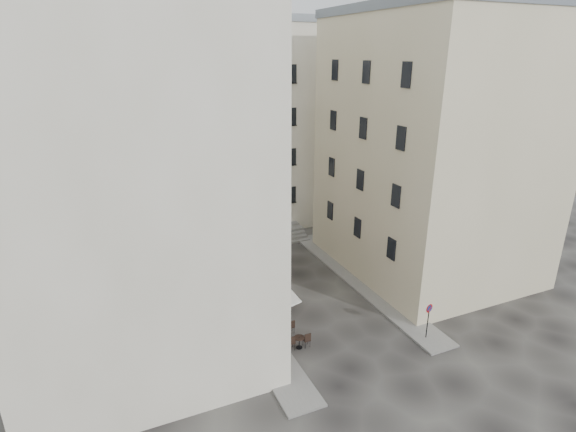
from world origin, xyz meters
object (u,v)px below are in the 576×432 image
bistro_table_a (299,341)px  bistro_table_b (284,328)px  no_parking_sign (429,315)px  pedestrian (277,306)px

bistro_table_a → bistro_table_b: size_ratio=1.04×
bistro_table_a → bistro_table_b: (-0.24, 1.57, -0.02)m
no_parking_sign → bistro_table_b: 8.35m
bistro_table_b → bistro_table_a: bearing=-81.4°
bistro_table_a → bistro_table_b: bearing=98.6°
no_parking_sign → bistro_table_b: bearing=141.8°
no_parking_sign → bistro_table_b: (-7.35, 3.78, -1.20)m
bistro_table_b → pedestrian: 1.75m
bistro_table_a → pedestrian: 3.27m
pedestrian → bistro_table_a: bearing=71.8°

